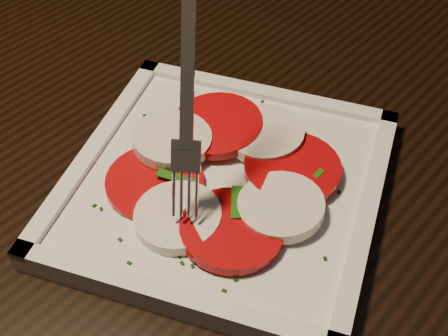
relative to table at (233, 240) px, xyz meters
name	(u,v)px	position (x,y,z in m)	size (l,w,h in m)	color
table	(233,240)	(0.00, 0.00, 0.00)	(1.28, 0.92, 0.75)	black
plate	(224,186)	(0.01, -0.03, 0.11)	(0.26, 0.26, 0.01)	white
caprese_salad	(224,173)	(0.01, -0.03, 0.12)	(0.22, 0.22, 0.02)	#BA040C
fork	(190,78)	(-0.01, -0.04, 0.22)	(0.04, 0.09, 0.18)	white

